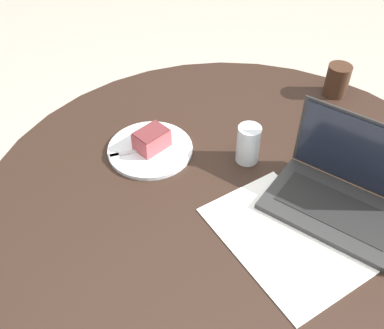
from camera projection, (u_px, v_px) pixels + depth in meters
The scene contains 8 objects.
dining_table at pixel (235, 233), 1.26m from camera, with size 1.39×1.39×0.77m.
paper_document at pixel (283, 238), 1.09m from camera, with size 0.41×0.31×0.00m.
plate at pixel (150, 149), 1.31m from camera, with size 0.25×0.25×0.01m.
cake_slice at pixel (152, 139), 1.29m from camera, with size 0.10×0.11×0.06m.
fork at pixel (132, 152), 1.29m from camera, with size 0.04×0.17×0.00m.
coffee_glass at pixel (337, 80), 1.49m from camera, with size 0.08×0.08×0.11m.
water_glass at pixel (248, 144), 1.25m from camera, with size 0.07×0.07×0.12m.
laptop at pixel (342, 195), 1.13m from camera, with size 0.41×0.36×0.23m.
Camera 1 is at (-0.66, 0.43, 1.66)m, focal length 42.00 mm.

